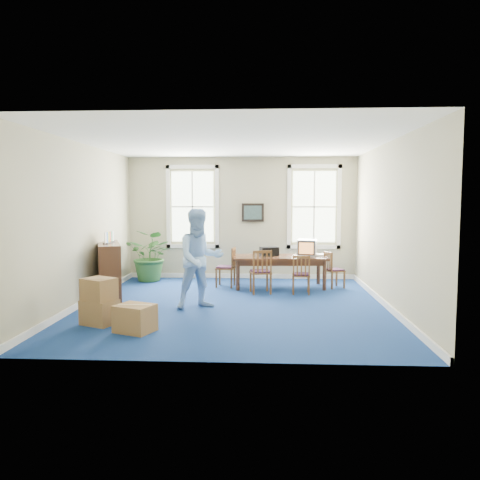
{
  "coord_description": "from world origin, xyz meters",
  "views": [
    {
      "loc": [
        0.61,
        -9.09,
        2.1
      ],
      "look_at": [
        0.1,
        0.6,
        1.25
      ],
      "focal_mm": 35.0,
      "sensor_mm": 36.0,
      "label": 1
    }
  ],
  "objects_px": {
    "man": "(200,259)",
    "potted_plant": "(151,256)",
    "conference_table": "(280,272)",
    "credenza": "(109,268)",
    "cardboard_boxes": "(113,299)",
    "chair_near_left": "(261,271)",
    "crt_tv": "(307,248)"
  },
  "relations": [
    {
      "from": "potted_plant",
      "to": "crt_tv",
      "type": "bearing_deg",
      "value": -9.05
    },
    {
      "from": "conference_table",
      "to": "chair_near_left",
      "type": "relative_size",
      "value": 2.23
    },
    {
      "from": "conference_table",
      "to": "potted_plant",
      "type": "relative_size",
      "value": 1.67
    },
    {
      "from": "conference_table",
      "to": "man",
      "type": "bearing_deg",
      "value": -129.04
    },
    {
      "from": "chair_near_left",
      "to": "potted_plant",
      "type": "relative_size",
      "value": 0.75
    },
    {
      "from": "credenza",
      "to": "man",
      "type": "bearing_deg",
      "value": -45.67
    },
    {
      "from": "man",
      "to": "potted_plant",
      "type": "xyz_separation_m",
      "value": [
        -1.66,
        2.91,
        -0.3
      ]
    },
    {
      "from": "conference_table",
      "to": "credenza",
      "type": "height_order",
      "value": "credenza"
    },
    {
      "from": "chair_near_left",
      "to": "man",
      "type": "bearing_deg",
      "value": 40.64
    },
    {
      "from": "man",
      "to": "crt_tv",
      "type": "bearing_deg",
      "value": 20.36
    },
    {
      "from": "crt_tv",
      "to": "chair_near_left",
      "type": "height_order",
      "value": "crt_tv"
    },
    {
      "from": "crt_tv",
      "to": "potted_plant",
      "type": "relative_size",
      "value": 0.36
    },
    {
      "from": "conference_table",
      "to": "chair_near_left",
      "type": "height_order",
      "value": "chair_near_left"
    },
    {
      "from": "crt_tv",
      "to": "man",
      "type": "relative_size",
      "value": 0.25
    },
    {
      "from": "potted_plant",
      "to": "credenza",
      "type": "bearing_deg",
      "value": -103.58
    },
    {
      "from": "conference_table",
      "to": "man",
      "type": "xyz_separation_m",
      "value": [
        -1.6,
        -2.23,
        0.59
      ]
    },
    {
      "from": "credenza",
      "to": "potted_plant",
      "type": "xyz_separation_m",
      "value": [
        0.46,
        1.9,
        0.05
      ]
    },
    {
      "from": "potted_plant",
      "to": "conference_table",
      "type": "bearing_deg",
      "value": -11.66
    },
    {
      "from": "crt_tv",
      "to": "credenza",
      "type": "bearing_deg",
      "value": -153.38
    },
    {
      "from": "crt_tv",
      "to": "conference_table",
      "type": "bearing_deg",
      "value": -165.26
    },
    {
      "from": "conference_table",
      "to": "credenza",
      "type": "relative_size",
      "value": 1.42
    },
    {
      "from": "credenza",
      "to": "cardboard_boxes",
      "type": "xyz_separation_m",
      "value": [
        0.8,
        -2.16,
        -0.2
      ]
    },
    {
      "from": "chair_near_left",
      "to": "potted_plant",
      "type": "bearing_deg",
      "value": -38.36
    },
    {
      "from": "credenza",
      "to": "cardboard_boxes",
      "type": "relative_size",
      "value": 1.08
    },
    {
      "from": "chair_near_left",
      "to": "potted_plant",
      "type": "height_order",
      "value": "potted_plant"
    },
    {
      "from": "man",
      "to": "potted_plant",
      "type": "relative_size",
      "value": 1.46
    },
    {
      "from": "conference_table",
      "to": "credenza",
      "type": "xyz_separation_m",
      "value": [
        -3.72,
        -1.23,
        0.23
      ]
    },
    {
      "from": "chair_near_left",
      "to": "conference_table",
      "type": "bearing_deg",
      "value": -132.53
    },
    {
      "from": "cardboard_boxes",
      "to": "credenza",
      "type": "bearing_deg",
      "value": 110.31
    },
    {
      "from": "man",
      "to": "credenza",
      "type": "bearing_deg",
      "value": 129.57
    },
    {
      "from": "conference_table",
      "to": "cardboard_boxes",
      "type": "xyz_separation_m",
      "value": [
        -2.92,
        -3.39,
        0.04
      ]
    },
    {
      "from": "chair_near_left",
      "to": "cardboard_boxes",
      "type": "xyz_separation_m",
      "value": [
        -2.47,
        -2.64,
        -0.08
      ]
    }
  ]
}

